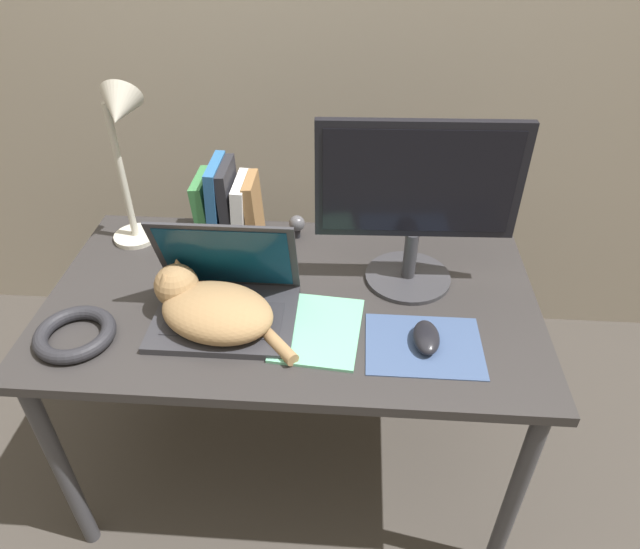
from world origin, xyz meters
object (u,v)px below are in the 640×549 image
at_px(book_row, 228,206).
at_px(laptop, 226,299).
at_px(cat, 210,307).
at_px(computer_mouse, 426,337).
at_px(notepad, 318,330).
at_px(desk_lamp, 122,139).
at_px(external_monitor, 417,199).
at_px(cable_coil, 75,334).
at_px(webcam, 297,224).

bearing_deg(book_row, laptop, -80.59).
xyz_separation_m(cat, computer_mouse, (0.52, -0.03, -0.04)).
bearing_deg(notepad, computer_mouse, -6.36).
height_order(laptop, desk_lamp, desk_lamp).
relative_size(book_row, notepad, 0.91).
xyz_separation_m(external_monitor, book_row, (-0.52, 0.17, -0.14)).
bearing_deg(cable_coil, laptop, 18.54).
xyz_separation_m(cat, notepad, (0.26, -0.00, -0.05)).
distance_m(external_monitor, computer_mouse, 0.34).
relative_size(notepad, webcam, 3.72).
height_order(cat, external_monitor, external_monitor).
height_order(notepad, webcam, webcam).
bearing_deg(book_row, desk_lamp, -168.29).
xyz_separation_m(cat, desk_lamp, (-0.28, 0.34, 0.27)).
xyz_separation_m(desk_lamp, cable_coil, (-0.04, -0.41, -0.31)).
distance_m(cat, book_row, 0.40).
relative_size(external_monitor, notepad, 1.87).
bearing_deg(laptop, cat, -122.30).
distance_m(cat, desk_lamp, 0.52).
bearing_deg(webcam, cable_coil, -135.22).
xyz_separation_m(external_monitor, webcam, (-0.32, 0.19, -0.20)).
bearing_deg(desk_lamp, cat, -50.68).
bearing_deg(external_monitor, webcam, 149.82).
bearing_deg(computer_mouse, desk_lamp, 154.99).
relative_size(laptop, cable_coil, 1.83).
height_order(computer_mouse, desk_lamp, desk_lamp).
distance_m(external_monitor, book_row, 0.57).
relative_size(external_monitor, desk_lamp, 1.03).
bearing_deg(computer_mouse, laptop, 171.34).
height_order(book_row, notepad, book_row).
bearing_deg(cat, computer_mouse, -3.46).
distance_m(notepad, webcam, 0.43).
bearing_deg(desk_lamp, notepad, -32.47).
xyz_separation_m(laptop, webcam, (0.14, 0.37, -0.00)).
relative_size(laptop, computer_mouse, 3.09).
xyz_separation_m(laptop, book_row, (-0.06, 0.35, 0.06)).
xyz_separation_m(laptop, external_monitor, (0.46, 0.18, 0.20)).
height_order(cat, notepad, cat).
bearing_deg(computer_mouse, notepad, 173.64).
distance_m(cable_coil, webcam, 0.69).
bearing_deg(cable_coil, notepad, 6.84).
bearing_deg(laptop, computer_mouse, -8.66).
xyz_separation_m(desk_lamp, webcam, (0.45, 0.07, -0.29)).
bearing_deg(external_monitor, laptop, -158.91).
bearing_deg(notepad, external_monitor, 44.33).
height_order(computer_mouse, book_row, book_row).
bearing_deg(desk_lamp, book_row, 11.71).
relative_size(computer_mouse, cable_coil, 0.59).
distance_m(computer_mouse, webcam, 0.56).
distance_m(cat, computer_mouse, 0.52).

